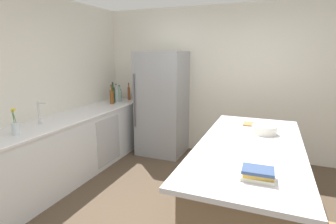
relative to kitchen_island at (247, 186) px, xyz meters
The scene contains 16 objects.
wall_rear 2.28m from the kitchen_island, 102.28° to the left, with size 6.00×0.10×2.60m, color silver.
wall_left 3.02m from the kitchen_island, behind, with size 0.10×6.00×2.60m, color silver.
counter_run_left 2.55m from the kitchen_island, behind, with size 0.68×3.16×0.91m.
kitchen_island is the anchor object (origin of this frame).
refrigerator 2.39m from the kitchen_island, 134.83° to the left, with size 0.80×0.75×1.83m.
sink_faucet 2.65m from the kitchen_island, behind, with size 0.15×0.05×0.30m.
flower_vase 2.60m from the kitchen_island, 166.00° to the right, with size 0.08×0.08×0.31m.
vinegar_bottle 3.09m from the kitchen_island, 143.13° to the left, with size 0.05×0.05×0.33m.
hot_sauce_bottle 3.14m from the kitchen_island, 146.02° to the left, with size 0.05×0.05×0.22m.
gin_bottle 3.06m from the kitchen_island, 147.09° to the left, with size 0.08×0.08×0.30m.
soda_bottle 3.01m from the kitchen_island, 148.68° to the left, with size 0.07×0.07×0.34m.
wine_bottle 2.99m from the kitchen_island, 150.31° to the left, with size 0.07×0.07×0.38m.
whiskey_bottle 2.89m from the kitchen_island, 151.78° to the left, with size 0.07×0.07×0.34m.
cookbook_stack 0.91m from the kitchen_island, 81.66° to the right, with size 0.23×0.17×0.08m.
mixing_bowl 0.66m from the kitchen_island, 74.64° to the left, with size 0.27×0.27×0.10m.
cutting_board 0.88m from the kitchen_island, 89.90° to the left, with size 0.30×0.19×0.02m.
Camera 1 is at (0.61, -2.41, 1.80)m, focal length 28.02 mm.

